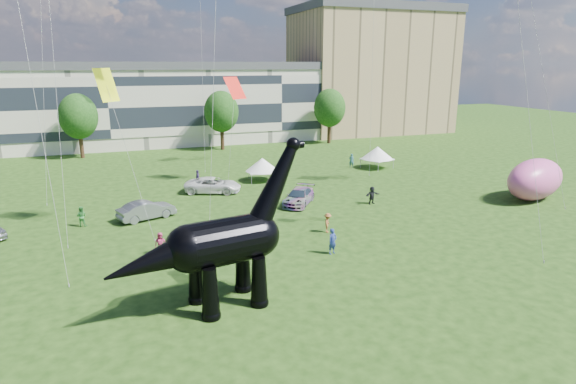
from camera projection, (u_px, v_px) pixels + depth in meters
name	position (u px, v px, depth m)	size (l,w,h in m)	color
ground	(299.00, 335.00, 23.45)	(220.00, 220.00, 0.00)	#16330C
terrace_row	(109.00, 108.00, 75.53)	(78.00, 11.00, 12.00)	beige
apartment_block	(370.00, 73.00, 92.85)	(28.00, 18.00, 22.00)	tan
tree_mid_left	(78.00, 113.00, 65.96)	(5.20, 5.20, 9.44)	#382314
tree_mid_right	(221.00, 108.00, 72.58)	(5.20, 5.20, 9.44)	#382314
tree_far_right	(330.00, 105.00, 78.54)	(5.20, 5.20, 9.44)	#382314
dinosaur_sculpture	(218.00, 246.00, 25.40)	(11.36, 3.95, 9.25)	black
car_grey	(147.00, 210.00, 40.76)	(1.68, 4.81, 1.59)	slate
car_white	(213.00, 185.00, 49.15)	(2.62, 5.67, 1.58)	silver
car_dark	(299.00, 197.00, 45.05)	(2.09, 5.14, 1.49)	#595960
gazebo_near	(262.00, 165.00, 53.88)	(4.33, 4.33, 2.61)	white
gazebo_far	(377.00, 153.00, 60.49)	(5.05, 5.05, 2.76)	white
inflatable_pink	(535.00, 179.00, 46.52)	(7.94, 3.97, 3.97)	#DF56A1
visitors	(201.00, 227.00, 36.21)	(50.48, 43.02, 1.89)	gray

